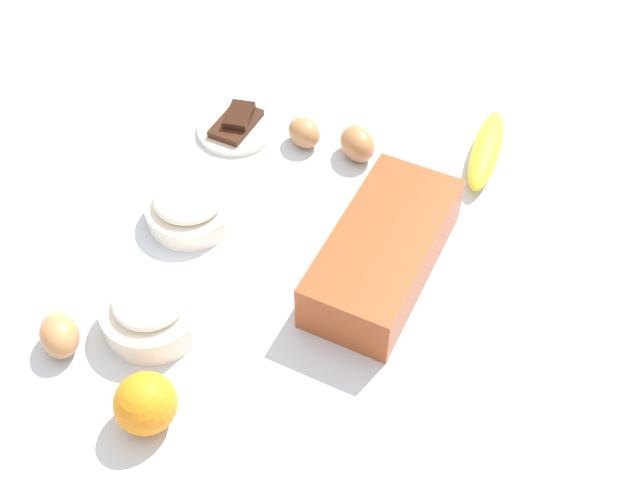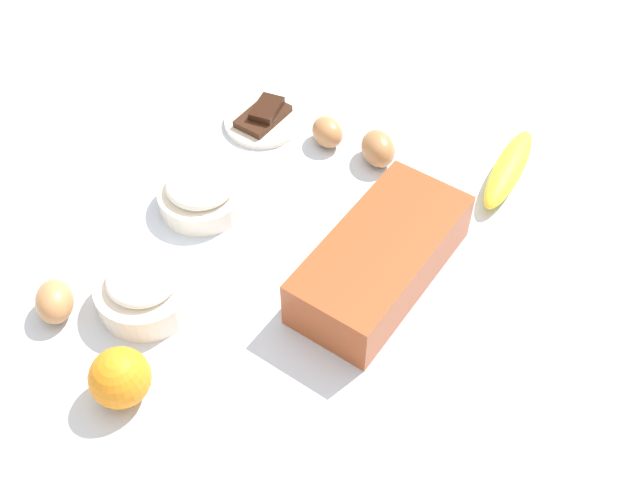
% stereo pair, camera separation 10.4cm
% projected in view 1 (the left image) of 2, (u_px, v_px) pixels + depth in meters
% --- Properties ---
extents(ground_plane, '(2.40, 2.40, 0.02)m').
position_uv_depth(ground_plane, '(320.00, 263.00, 1.08)').
color(ground_plane, silver).
extents(loaf_pan, '(0.30, 0.19, 0.08)m').
position_uv_depth(loaf_pan, '(384.00, 248.00, 1.03)').
color(loaf_pan, '#9E4723').
rests_on(loaf_pan, ground_plane).
extents(flour_bowl, '(0.13, 0.13, 0.06)m').
position_uv_depth(flour_bowl, '(190.00, 206.00, 1.10)').
color(flour_bowl, silver).
rests_on(flour_bowl, ground_plane).
extents(sugar_bowl, '(0.13, 0.13, 0.07)m').
position_uv_depth(sugar_bowl, '(152.00, 309.00, 0.97)').
color(sugar_bowl, silver).
rests_on(sugar_bowl, ground_plane).
extents(banana, '(0.19, 0.06, 0.04)m').
position_uv_depth(banana, '(486.00, 150.00, 1.19)').
color(banana, yellow).
rests_on(banana, ground_plane).
extents(orange_fruit, '(0.08, 0.08, 0.08)m').
position_uv_depth(orange_fruit, '(146.00, 403.00, 0.88)').
color(orange_fruit, orange).
rests_on(orange_fruit, ground_plane).
extents(butter_block, '(0.11, 0.09, 0.06)m').
position_uv_depth(butter_block, '(451.00, 474.00, 0.83)').
color(butter_block, '#F4EDB2').
rests_on(butter_block, ground_plane).
extents(egg_near_butter, '(0.07, 0.08, 0.05)m').
position_uv_depth(egg_near_butter, '(304.00, 132.00, 1.21)').
color(egg_near_butter, '#B57A4A').
rests_on(egg_near_butter, ground_plane).
extents(egg_beside_bowl, '(0.08, 0.08, 0.05)m').
position_uv_depth(egg_beside_bowl, '(60.00, 335.00, 0.96)').
color(egg_beside_bowl, '#BD804D').
rests_on(egg_beside_bowl, ground_plane).
extents(egg_loose, '(0.09, 0.08, 0.05)m').
position_uv_depth(egg_loose, '(357.00, 144.00, 1.19)').
color(egg_loose, '#AD7546').
rests_on(egg_loose, ground_plane).
extents(chocolate_plate, '(0.13, 0.13, 0.03)m').
position_uv_depth(chocolate_plate, '(237.00, 126.00, 1.24)').
color(chocolate_plate, silver).
rests_on(chocolate_plate, ground_plane).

